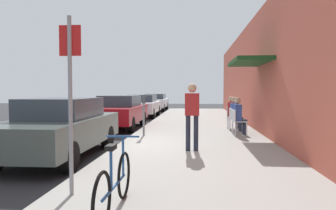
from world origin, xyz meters
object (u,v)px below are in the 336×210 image
(parked_car_0, at_px, (60,127))
(parked_car_2, at_px, (143,105))
(seated_patron_0, at_px, (239,115))
(cafe_chair_0, at_px, (237,120))
(cafe_chair_2, at_px, (231,116))
(cafe_chair_1, at_px, (234,118))
(parking_meter, at_px, (144,113))
(bicycle_0, at_px, (115,184))
(street_sign, at_px, (70,91))
(seated_patron_1, at_px, (236,113))
(pedestrian_standing, at_px, (192,111))
(seated_patron_2, at_px, (233,111))
(parked_car_1, at_px, (120,111))
(parked_car_3, at_px, (155,102))

(parked_car_0, bearing_deg, parked_car_2, 90.00)
(parked_car_2, height_order, seated_patron_0, seated_patron_0)
(cafe_chair_0, xyz_separation_m, cafe_chair_2, (0.00, 1.98, 0.00))
(parked_car_2, xyz_separation_m, cafe_chair_2, (4.73, -6.41, -0.10))
(cafe_chair_1, bearing_deg, parking_meter, -156.56)
(parking_meter, bearing_deg, bicycle_0, -83.58)
(street_sign, relative_size, bicycle_0, 1.52)
(seated_patron_1, relative_size, pedestrian_standing, 0.76)
(seated_patron_1, relative_size, seated_patron_2, 1.00)
(street_sign, height_order, cafe_chair_0, street_sign)
(bicycle_0, height_order, cafe_chair_2, bicycle_0)
(parked_car_1, distance_m, seated_patron_0, 5.38)
(parked_car_0, xyz_separation_m, bicycle_0, (2.30, -3.60, -0.27))
(seated_patron_2, relative_size, pedestrian_standing, 0.76)
(parking_meter, bearing_deg, seated_patron_1, 23.15)
(parked_car_3, height_order, cafe_chair_1, parked_car_3)
(seated_patron_2, bearing_deg, parked_car_3, 110.83)
(parked_car_0, bearing_deg, street_sign, -63.44)
(parked_car_2, bearing_deg, parking_meter, -80.06)
(cafe_chair_0, height_order, cafe_chair_2, same)
(parked_car_2, xyz_separation_m, seated_patron_2, (4.79, -6.42, 0.09))
(cafe_chair_1, relative_size, cafe_chair_2, 1.00)
(pedestrian_standing, bearing_deg, street_sign, -115.95)
(bicycle_0, bearing_deg, parked_car_2, 98.43)
(parked_car_2, xyz_separation_m, pedestrian_standing, (3.22, -11.40, 0.40))
(parked_car_2, height_order, cafe_chair_2, parked_car_2)
(parked_car_0, xyz_separation_m, cafe_chair_1, (4.73, 4.46, -0.13))
(bicycle_0, xyz_separation_m, cafe_chair_0, (2.43, 7.13, 0.14))
(seated_patron_0, bearing_deg, parking_meter, -171.81)
(street_sign, height_order, cafe_chair_1, street_sign)
(parked_car_0, xyz_separation_m, street_sign, (1.50, -3.00, 0.89))
(parked_car_0, height_order, pedestrian_standing, pedestrian_standing)
(parked_car_2, relative_size, seated_patron_2, 3.41)
(seated_patron_0, distance_m, cafe_chair_1, 0.94)
(street_sign, distance_m, bicycle_0, 1.53)
(cafe_chair_2, bearing_deg, bicycle_0, -104.95)
(parked_car_0, relative_size, parked_car_1, 1.00)
(parked_car_0, bearing_deg, cafe_chair_2, 49.35)
(parked_car_0, bearing_deg, cafe_chair_1, 43.28)
(pedestrian_standing, bearing_deg, bicycle_0, -102.51)
(parked_car_1, xyz_separation_m, bicycle_0, (2.30, -9.58, -0.26))
(parked_car_0, distance_m, pedestrian_standing, 3.28)
(bicycle_0, xyz_separation_m, pedestrian_standing, (0.92, 4.12, 0.64))
(cafe_chair_2, bearing_deg, seated_patron_2, -13.70)
(parking_meter, distance_m, seated_patron_0, 3.28)
(seated_patron_2, bearing_deg, seated_patron_1, -90.03)
(cafe_chair_2, bearing_deg, parking_meter, -142.58)
(cafe_chair_2, xyz_separation_m, seated_patron_2, (0.06, -0.01, 0.19))
(parked_car_0, height_order, street_sign, street_sign)
(parked_car_1, relative_size, parked_car_2, 1.00)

